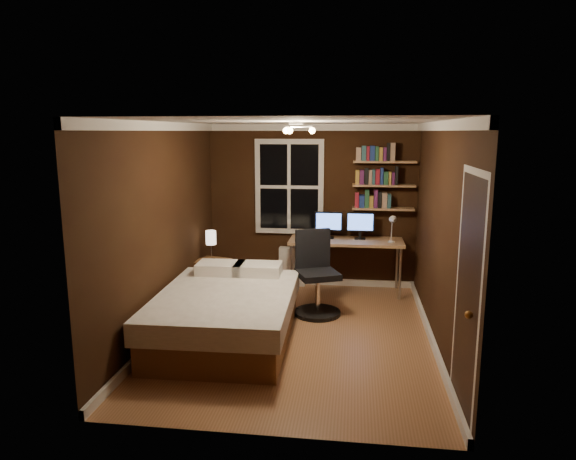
# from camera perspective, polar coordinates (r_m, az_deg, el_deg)

# --- Properties ---
(floor) EXTENTS (4.20, 4.20, 0.00)m
(floor) POSITION_cam_1_polar(r_m,az_deg,el_deg) (6.27, 0.93, -11.51)
(floor) COLOR brown
(floor) RESTS_ON ground
(wall_back) EXTENTS (3.20, 0.04, 2.50)m
(wall_back) POSITION_cam_1_polar(r_m,az_deg,el_deg) (7.97, 2.67, 2.66)
(wall_back) COLOR black
(wall_back) RESTS_ON ground
(wall_left) EXTENTS (0.04, 4.20, 2.50)m
(wall_left) POSITION_cam_1_polar(r_m,az_deg,el_deg) (6.29, -13.67, 0.13)
(wall_left) COLOR black
(wall_left) RESTS_ON ground
(wall_right) EXTENTS (0.04, 4.20, 2.50)m
(wall_right) POSITION_cam_1_polar(r_m,az_deg,el_deg) (5.95, 16.47, -0.61)
(wall_right) COLOR black
(wall_right) RESTS_ON ground
(ceiling) EXTENTS (3.20, 4.20, 0.02)m
(ceiling) POSITION_cam_1_polar(r_m,az_deg,el_deg) (5.80, 1.01, 11.97)
(ceiling) COLOR white
(ceiling) RESTS_ON wall_back
(window) EXTENTS (1.06, 0.06, 1.46)m
(window) POSITION_cam_1_polar(r_m,az_deg,el_deg) (7.94, 0.14, 4.82)
(window) COLOR silver
(window) RESTS_ON wall_back
(door) EXTENTS (0.03, 0.82, 2.05)m
(door) POSITION_cam_1_polar(r_m,az_deg,el_deg) (4.53, 19.20, -7.30)
(door) COLOR black
(door) RESTS_ON ground
(door_knob) EXTENTS (0.06, 0.06, 0.06)m
(door_knob) POSITION_cam_1_polar(r_m,az_deg,el_deg) (4.25, 19.45, -8.88)
(door_knob) COLOR #C7893E
(door_knob) RESTS_ON door
(ceiling_fixture) EXTENTS (0.44, 0.44, 0.18)m
(ceiling_fixture) POSITION_cam_1_polar(r_m,az_deg,el_deg) (5.70, 0.89, 10.98)
(ceiling_fixture) COLOR beige
(ceiling_fixture) RESTS_ON ceiling
(bookshelf_lower) EXTENTS (0.92, 0.22, 0.03)m
(bookshelf_lower) POSITION_cam_1_polar(r_m,az_deg,el_deg) (7.84, 10.50, 2.35)
(bookshelf_lower) COLOR tan
(bookshelf_lower) RESTS_ON wall_back
(books_row_lower) EXTENTS (0.48, 0.16, 0.23)m
(books_row_lower) POSITION_cam_1_polar(r_m,az_deg,el_deg) (7.82, 10.53, 3.29)
(books_row_lower) COLOR maroon
(books_row_lower) RESTS_ON bookshelf_lower
(bookshelf_middle) EXTENTS (0.92, 0.22, 0.03)m
(bookshelf_middle) POSITION_cam_1_polar(r_m,az_deg,el_deg) (7.79, 10.59, 4.89)
(bookshelf_middle) COLOR tan
(bookshelf_middle) RESTS_ON wall_back
(books_row_middle) EXTENTS (0.66, 0.16, 0.23)m
(books_row_middle) POSITION_cam_1_polar(r_m,az_deg,el_deg) (7.78, 10.62, 5.84)
(books_row_middle) COLOR navy
(books_row_middle) RESTS_ON bookshelf_middle
(bookshelf_upper) EXTENTS (0.92, 0.22, 0.03)m
(bookshelf_upper) POSITION_cam_1_polar(r_m,az_deg,el_deg) (7.77, 10.68, 7.46)
(bookshelf_upper) COLOR tan
(bookshelf_upper) RESTS_ON wall_back
(books_row_upper) EXTENTS (0.54, 0.16, 0.23)m
(books_row_upper) POSITION_cam_1_polar(r_m,az_deg,el_deg) (7.76, 10.71, 8.42)
(books_row_upper) COLOR #2A633C
(books_row_upper) RESTS_ON bookshelf_upper
(bed) EXTENTS (1.57, 2.15, 0.72)m
(bed) POSITION_cam_1_polar(r_m,az_deg,el_deg) (6.07, -6.84, -9.25)
(bed) COLOR brown
(bed) RESTS_ON ground
(nightstand) EXTENTS (0.55, 0.55, 0.55)m
(nightstand) POSITION_cam_1_polar(r_m,az_deg,el_deg) (7.61, -8.43, -5.35)
(nightstand) COLOR brown
(nightstand) RESTS_ON ground
(bedside_lamp) EXTENTS (0.15, 0.15, 0.44)m
(bedside_lamp) POSITION_cam_1_polar(r_m,az_deg,el_deg) (7.49, -8.54, -1.72)
(bedside_lamp) COLOR silver
(bedside_lamp) RESTS_ON nightstand
(radiator) EXTENTS (0.41, 0.14, 0.61)m
(radiator) POSITION_cam_1_polar(r_m,az_deg,el_deg) (8.08, 0.48, -4.06)
(radiator) COLOR silver
(radiator) RESTS_ON ground
(desk) EXTENTS (1.69, 0.63, 0.80)m
(desk) POSITION_cam_1_polar(r_m,az_deg,el_deg) (7.71, 6.46, -1.53)
(desk) COLOR tan
(desk) RESTS_ON ground
(monitor_left) EXTENTS (0.42, 0.12, 0.41)m
(monitor_left) POSITION_cam_1_polar(r_m,az_deg,el_deg) (7.74, 4.54, 0.56)
(monitor_left) COLOR black
(monitor_left) RESTS_ON desk
(monitor_right) EXTENTS (0.42, 0.12, 0.41)m
(monitor_right) POSITION_cam_1_polar(r_m,az_deg,el_deg) (7.74, 8.03, 0.47)
(monitor_right) COLOR black
(monitor_right) RESTS_ON desk
(desk_lamp) EXTENTS (0.14, 0.32, 0.44)m
(desk_lamp) POSITION_cam_1_polar(r_m,az_deg,el_deg) (7.50, 11.50, 0.15)
(desk_lamp) COLOR silver
(desk_lamp) RESTS_ON desk
(office_chair) EXTENTS (0.66, 0.66, 1.12)m
(office_chair) POSITION_cam_1_polar(r_m,az_deg,el_deg) (6.83, 3.16, -5.73)
(office_chair) COLOR black
(office_chair) RESTS_ON ground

